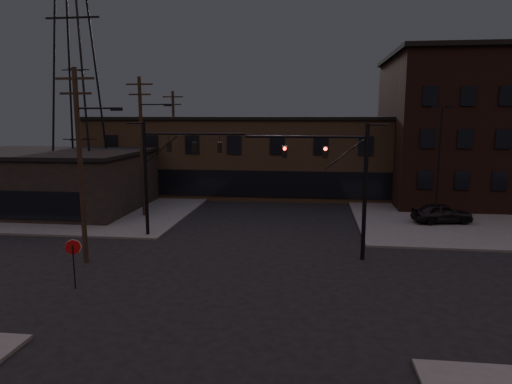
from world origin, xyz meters
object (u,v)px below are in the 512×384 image
stop_sign (73,252)px  parked_car_lot_b (486,201)px  traffic_signal_far (163,166)px  traffic_signal_near (345,176)px  car_crossing (253,188)px  parked_car_lot_a (442,213)px

stop_sign → parked_car_lot_b: bearing=40.0°
traffic_signal_far → stop_sign: size_ratio=3.23×
traffic_signal_near → car_crossing: size_ratio=1.74×
traffic_signal_far → parked_car_lot_b: traffic_signal_far is taller
traffic_signal_far → parked_car_lot_a: 21.58m
traffic_signal_near → stop_sign: 15.17m
traffic_signal_far → parked_car_lot_a: bearing=17.0°
traffic_signal_near → parked_car_lot_a: traffic_signal_near is taller
parked_car_lot_a → car_crossing: 20.00m
car_crossing → stop_sign: bearing=-109.2°
stop_sign → car_crossing: (5.21, 27.74, -1.09)m
stop_sign → car_crossing: size_ratio=0.54×
traffic_signal_near → stop_sign: traffic_signal_near is taller
car_crossing → parked_car_lot_b: bearing=-21.3°
parked_car_lot_a → traffic_signal_near: bearing=128.7°
traffic_signal_near → parked_car_lot_a: (8.18, 9.71, -4.01)m
parked_car_lot_b → traffic_signal_near: bearing=151.8°
traffic_signal_near → traffic_signal_far: 12.57m
parked_car_lot_a → parked_car_lot_b: parked_car_lot_a is taller
traffic_signal_far → stop_sign: 10.55m
parked_car_lot_b → stop_sign: bearing=142.0°
traffic_signal_far → car_crossing: 18.67m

